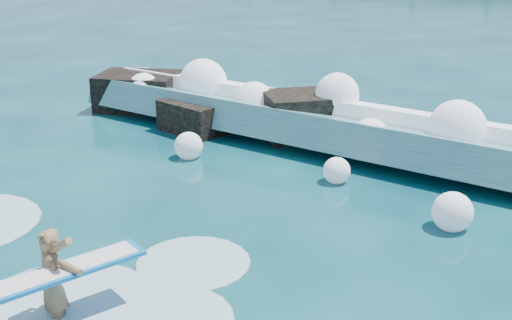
# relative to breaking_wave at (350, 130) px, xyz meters

# --- Properties ---
(ground) EXTENTS (200.00, 200.00, 0.00)m
(ground) POSITION_rel_breaking_wave_xyz_m (-1.06, -6.81, -0.49)
(ground) COLOR #072C3D
(ground) RESTS_ON ground
(breaking_wave) EXTENTS (16.32, 2.62, 1.41)m
(breaking_wave) POSITION_rel_breaking_wave_xyz_m (0.00, 0.00, 0.00)
(breaking_wave) COLOR teal
(breaking_wave) RESTS_ON ground
(rock_cluster) EXTENTS (8.42, 3.28, 1.40)m
(rock_cluster) POSITION_rel_breaking_wave_xyz_m (-4.59, -0.20, -0.05)
(rock_cluster) COLOR black
(rock_cluster) RESTS_ON ground
(surfer_with_board) EXTENTS (1.20, 2.87, 1.66)m
(surfer_with_board) POSITION_rel_breaking_wave_xyz_m (0.04, -9.24, 0.12)
(surfer_with_board) COLOR olive
(surfer_with_board) RESTS_ON ground
(wave_spray) EXTENTS (14.65, 4.69, 1.83)m
(wave_spray) POSITION_rel_breaking_wave_xyz_m (-0.37, -0.16, 0.39)
(wave_spray) COLOR white
(wave_spray) RESTS_ON ground
(surf_foam) EXTENTS (9.22, 5.86, 0.15)m
(surf_foam) POSITION_rel_breaking_wave_xyz_m (-1.20, -8.82, -0.49)
(surf_foam) COLOR silver
(surf_foam) RESTS_ON ground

